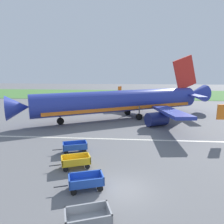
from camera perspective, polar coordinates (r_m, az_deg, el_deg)
The scene contains 8 objects.
ground_plane at distance 16.57m, azimuth 3.12°, elevation -20.01°, with size 220.00×220.00×0.00m, color slate.
grass_strip at distance 74.36m, azimuth 4.44°, elevation 4.80°, with size 220.00×28.00×0.06m, color #477A38.
apron_stripe at distance 26.83m, azimuth 3.81°, elevation -7.33°, with size 120.00×0.36×0.01m, color silver.
airplane at distance 37.61m, azimuth 3.75°, elevation 2.91°, with size 34.86×28.84×11.34m.
baggage_cart_second_in_row at distance 13.10m, azimuth -6.55°, elevation -26.49°, with size 3.60×2.15×1.07m.
baggage_cart_third_in_row at distance 16.42m, azimuth -7.03°, elevation -17.96°, with size 3.60×2.12×1.07m.
baggage_cart_fourth_in_row at distance 19.65m, azimuth -9.72°, elevation -12.86°, with size 3.58×2.20×1.07m.
baggage_cart_far_end at distance 23.01m, azimuth -9.94°, elevation -9.17°, with size 3.60×2.11×1.07m.
Camera 1 is at (0.31, -14.12, 8.65)m, focal length 34.12 mm.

